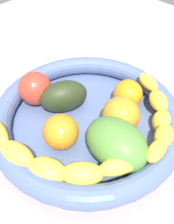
% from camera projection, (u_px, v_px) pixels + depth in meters
% --- Properties ---
extents(kitchen_counter, '(1.20, 1.20, 0.03)m').
position_uv_depth(kitchen_counter, '(87.00, 134.00, 0.51)').
color(kitchen_counter, '#9E9391').
rests_on(kitchen_counter, ground).
extents(fruit_bowl, '(0.35, 0.35, 0.06)m').
position_uv_depth(fruit_bowl, '(87.00, 119.00, 0.48)').
color(fruit_bowl, slate).
rests_on(fruit_bowl, kitchen_counter).
extents(banana_draped_left, '(0.17, 0.14, 0.06)m').
position_uv_depth(banana_draped_left, '(159.00, 118.00, 0.45)').
color(banana_draped_left, yellow).
rests_on(banana_draped_left, fruit_bowl).
extents(banana_draped_right, '(0.15, 0.25, 0.05)m').
position_uv_depth(banana_draped_right, '(50.00, 162.00, 0.39)').
color(banana_draped_right, gold).
rests_on(banana_draped_right, fruit_bowl).
extents(orange_front, '(0.06, 0.06, 0.06)m').
position_uv_depth(orange_front, '(128.00, 94.00, 0.50)').
color(orange_front, orange).
rests_on(orange_front, fruit_bowl).
extents(orange_mid_left, '(0.07, 0.07, 0.07)m').
position_uv_depth(orange_mid_left, '(121.00, 115.00, 0.45)').
color(orange_mid_left, orange).
rests_on(orange_mid_left, fruit_bowl).
extents(orange_mid_right, '(0.06, 0.06, 0.06)m').
position_uv_depth(orange_mid_right, '(62.00, 133.00, 0.43)').
color(orange_mid_right, orange).
rests_on(orange_mid_right, fruit_bowl).
extents(tomato_red, '(0.07, 0.07, 0.07)m').
position_uv_depth(tomato_red, '(35.00, 88.00, 0.50)').
color(tomato_red, red).
rests_on(tomato_red, fruit_bowl).
extents(avocado_dark, '(0.11, 0.09, 0.06)m').
position_uv_depth(avocado_dark, '(65.00, 95.00, 0.50)').
color(avocado_dark, '#28341B').
rests_on(avocado_dark, fruit_bowl).
extents(mango_green, '(0.09, 0.12, 0.07)m').
position_uv_depth(mango_green, '(117.00, 143.00, 0.41)').
color(mango_green, '#518738').
rests_on(mango_green, fruit_bowl).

